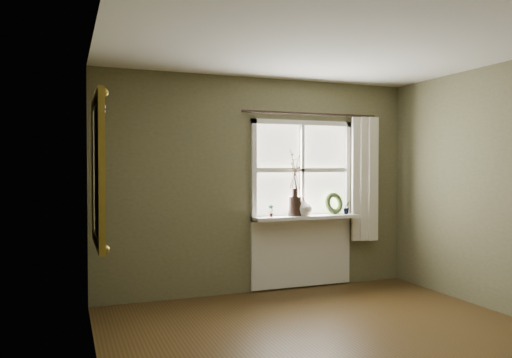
{
  "coord_description": "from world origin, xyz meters",
  "views": [
    {
      "loc": [
        -2.23,
        -3.38,
        1.51
      ],
      "look_at": [
        -0.33,
        1.55,
        1.39
      ],
      "focal_mm": 35.0,
      "sensor_mm": 36.0,
      "label": 1
    }
  ],
  "objects_px": {
    "dark_jug": "(295,206)",
    "gilt_mirror": "(97,170)",
    "cream_vase": "(303,206)",
    "wreath": "(334,206)"
  },
  "relations": [
    {
      "from": "dark_jug",
      "to": "gilt_mirror",
      "type": "relative_size",
      "value": 0.18
    },
    {
      "from": "cream_vase",
      "to": "dark_jug",
      "type": "bearing_deg",
      "value": 180.0
    },
    {
      "from": "dark_jug",
      "to": "cream_vase",
      "type": "height_order",
      "value": "dark_jug"
    },
    {
      "from": "wreath",
      "to": "gilt_mirror",
      "type": "distance_m",
      "value": 3.14
    },
    {
      "from": "gilt_mirror",
      "to": "dark_jug",
      "type": "bearing_deg",
      "value": 22.46
    },
    {
      "from": "cream_vase",
      "to": "gilt_mirror",
      "type": "distance_m",
      "value": 2.7
    },
    {
      "from": "cream_vase",
      "to": "wreath",
      "type": "height_order",
      "value": "wreath"
    },
    {
      "from": "dark_jug",
      "to": "cream_vase",
      "type": "distance_m",
      "value": 0.11
    },
    {
      "from": "dark_jug",
      "to": "wreath",
      "type": "xyz_separation_m",
      "value": [
        0.57,
        0.04,
        -0.01
      ]
    },
    {
      "from": "dark_jug",
      "to": "gilt_mirror",
      "type": "xyz_separation_m",
      "value": [
        -2.36,
        -0.98,
        0.45
      ]
    }
  ]
}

